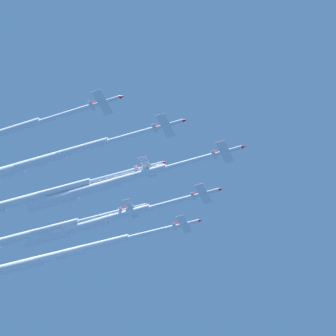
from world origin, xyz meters
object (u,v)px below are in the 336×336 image
object	(u,v)px
jet_port_inner	(85,226)
jet_starboard_inner	(39,162)
jet_port_mid	(20,201)
jet_starboard_mid	(58,255)
jet_lead	(94,188)
jet_starboard_outer	(14,239)

from	to	relation	value
jet_port_inner	jet_starboard_inner	world-z (taller)	jet_starboard_inner
jet_port_mid	jet_starboard_mid	world-z (taller)	jet_starboard_mid
jet_port_mid	jet_lead	bearing A→B (deg)	103.54
jet_lead	jet_starboard_outer	world-z (taller)	jet_starboard_outer
jet_port_inner	jet_starboard_outer	bearing A→B (deg)	-76.20
jet_starboard_inner	jet_port_inner	bearing A→B (deg)	-166.85
jet_starboard_mid	jet_starboard_outer	xyz separation A→B (m)	(16.42, -5.11, -1.10)
jet_port_mid	jet_starboard_outer	distance (m)	18.92
jet_lead	jet_port_mid	bearing A→B (deg)	-76.46
jet_starboard_inner	jet_lead	bearing A→B (deg)	158.66
jet_starboard_mid	jet_port_mid	bearing A→B (deg)	17.11
jet_port_mid	jet_starboard_inner	bearing A→B (deg)	57.44
jet_starboard_outer	jet_port_mid	bearing A→B (deg)	48.04
jet_lead	jet_starboard_mid	distance (m)	40.98
jet_port_mid	jet_starboard_mid	bearing A→B (deg)	-162.89
jet_starboard_inner	jet_starboard_outer	xyz separation A→B (m)	(-24.13, -32.06, 0.29)
jet_port_inner	jet_lead	bearing A→B (deg)	47.37
jet_lead	jet_port_inner	size ratio (longest dim) A/B	1.02
jet_starboard_inner	jet_port_mid	size ratio (longest dim) A/B	0.93
jet_port_inner	jet_starboard_outer	xyz separation A→B (m)	(6.14, -24.98, 1.50)
jet_port_inner	jet_starboard_outer	size ratio (longest dim) A/B	0.97
jet_lead	jet_starboard_mid	size ratio (longest dim) A/B	0.92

